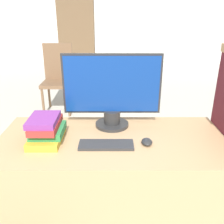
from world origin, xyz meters
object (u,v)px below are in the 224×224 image
Objects in this scene: mouse at (147,142)px; book_stack at (46,130)px; far_chair at (57,75)px; keyboard at (106,145)px; monitor at (112,91)px.

book_stack is at bearing 175.42° from mouse.
far_chair reaches higher than book_stack.
keyboard is 0.23m from mouse.
far_chair is (-0.45, 2.44, -0.28)m from book_stack.
mouse is at bearing -4.58° from book_stack.
keyboard is 0.30× the size of far_chair.
book_stack is 0.27× the size of far_chair.
mouse reaches higher than keyboard.
far_chair is at bearing 112.41° from mouse.
mouse is 0.30× the size of book_stack.
monitor reaches higher than far_chair.
monitor reaches higher than mouse.
far_chair is at bearing 100.39° from book_stack.
book_stack is at bearing -54.60° from far_chair.
monitor is 2.00× the size of keyboard.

